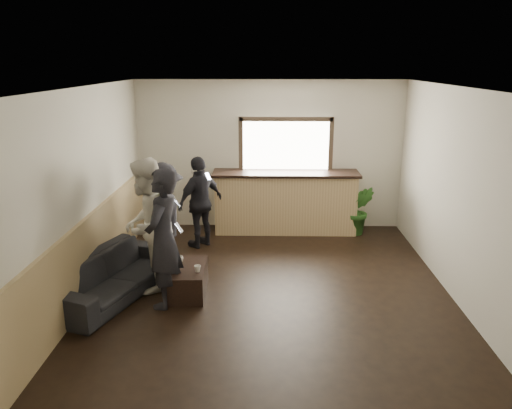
{
  "coord_description": "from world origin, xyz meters",
  "views": [
    {
      "loc": [
        -0.05,
        -6.34,
        3.12
      ],
      "look_at": [
        -0.2,
        0.4,
        1.18
      ],
      "focal_mm": 35.0,
      "sensor_mm": 36.0,
      "label": 1
    }
  ],
  "objects_px": {
    "potted_plant": "(359,210)",
    "person_a": "(163,239)",
    "cup_b": "(197,269)",
    "cup_a": "(179,259)",
    "coffee_table": "(188,280)",
    "person_d": "(200,202)",
    "person_b": "(147,226)",
    "sofa": "(113,275)",
    "person_c": "(164,218)",
    "bar_counter": "(285,198)"
  },
  "relations": [
    {
      "from": "potted_plant",
      "to": "cup_a",
      "type": "bearing_deg",
      "value": -141.06
    },
    {
      "from": "sofa",
      "to": "person_a",
      "type": "relative_size",
      "value": 1.13
    },
    {
      "from": "potted_plant",
      "to": "person_b",
      "type": "distance_m",
      "value": 4.15
    },
    {
      "from": "person_a",
      "to": "person_d",
      "type": "relative_size",
      "value": 1.16
    },
    {
      "from": "person_b",
      "to": "cup_a",
      "type": "bearing_deg",
      "value": 96.15
    },
    {
      "from": "potted_plant",
      "to": "person_d",
      "type": "relative_size",
      "value": 0.59
    },
    {
      "from": "coffee_table",
      "to": "person_b",
      "type": "xyz_separation_m",
      "value": [
        -0.56,
        0.13,
        0.74
      ]
    },
    {
      "from": "cup_a",
      "to": "person_c",
      "type": "relative_size",
      "value": 0.07
    },
    {
      "from": "cup_a",
      "to": "cup_b",
      "type": "bearing_deg",
      "value": -45.83
    },
    {
      "from": "person_c",
      "to": "person_d",
      "type": "relative_size",
      "value": 1.07
    },
    {
      "from": "bar_counter",
      "to": "sofa",
      "type": "xyz_separation_m",
      "value": [
        -2.45,
        -2.79,
        -0.34
      ]
    },
    {
      "from": "potted_plant",
      "to": "person_d",
      "type": "distance_m",
      "value": 2.95
    },
    {
      "from": "sofa",
      "to": "person_a",
      "type": "distance_m",
      "value": 1.02
    },
    {
      "from": "bar_counter",
      "to": "person_a",
      "type": "xyz_separation_m",
      "value": [
        -1.68,
        -3.02,
        0.28
      ]
    },
    {
      "from": "cup_b",
      "to": "potted_plant",
      "type": "bearing_deg",
      "value": 45.55
    },
    {
      "from": "sofa",
      "to": "coffee_table",
      "type": "distance_m",
      "value": 1.02
    },
    {
      "from": "person_a",
      "to": "person_b",
      "type": "relative_size",
      "value": 0.98
    },
    {
      "from": "cup_a",
      "to": "person_a",
      "type": "relative_size",
      "value": 0.06
    },
    {
      "from": "coffee_table",
      "to": "potted_plant",
      "type": "height_order",
      "value": "potted_plant"
    },
    {
      "from": "person_b",
      "to": "person_c",
      "type": "distance_m",
      "value": 0.65
    },
    {
      "from": "cup_a",
      "to": "person_a",
      "type": "distance_m",
      "value": 0.69
    },
    {
      "from": "person_a",
      "to": "person_d",
      "type": "height_order",
      "value": "person_a"
    },
    {
      "from": "potted_plant",
      "to": "person_a",
      "type": "relative_size",
      "value": 0.5
    },
    {
      "from": "bar_counter",
      "to": "person_c",
      "type": "xyz_separation_m",
      "value": [
        -1.9,
        -1.92,
        0.2
      ]
    },
    {
      "from": "cup_a",
      "to": "person_b",
      "type": "relative_size",
      "value": 0.06
    },
    {
      "from": "cup_a",
      "to": "potted_plant",
      "type": "distance_m",
      "value": 3.78
    },
    {
      "from": "cup_a",
      "to": "person_c",
      "type": "height_order",
      "value": "person_c"
    },
    {
      "from": "coffee_table",
      "to": "cup_b",
      "type": "distance_m",
      "value": 0.33
    },
    {
      "from": "potted_plant",
      "to": "person_c",
      "type": "xyz_separation_m",
      "value": [
        -3.26,
        -1.75,
        0.38
      ]
    },
    {
      "from": "person_a",
      "to": "bar_counter",
      "type": "bearing_deg",
      "value": 161.45
    },
    {
      "from": "person_b",
      "to": "person_d",
      "type": "xyz_separation_m",
      "value": [
        0.51,
        1.73,
        -0.15
      ]
    },
    {
      "from": "person_d",
      "to": "bar_counter",
      "type": "bearing_deg",
      "value": 161.72
    },
    {
      "from": "cup_b",
      "to": "person_d",
      "type": "bearing_deg",
      "value": 95.99
    },
    {
      "from": "potted_plant",
      "to": "cup_b",
      "type": "bearing_deg",
      "value": -134.45
    },
    {
      "from": "person_a",
      "to": "person_d",
      "type": "xyz_separation_m",
      "value": [
        0.19,
        2.19,
        -0.13
      ]
    },
    {
      "from": "potted_plant",
      "to": "person_b",
      "type": "relative_size",
      "value": 0.49
    },
    {
      "from": "sofa",
      "to": "cup_a",
      "type": "relative_size",
      "value": 17.34
    },
    {
      "from": "bar_counter",
      "to": "person_d",
      "type": "distance_m",
      "value": 1.71
    },
    {
      "from": "person_a",
      "to": "cup_a",
      "type": "bearing_deg",
      "value": 178.74
    },
    {
      "from": "cup_b",
      "to": "person_d",
      "type": "distance_m",
      "value": 2.07
    },
    {
      "from": "cup_b",
      "to": "cup_a",
      "type": "bearing_deg",
      "value": 134.17
    },
    {
      "from": "cup_b",
      "to": "person_d",
      "type": "height_order",
      "value": "person_d"
    },
    {
      "from": "cup_b",
      "to": "person_a",
      "type": "distance_m",
      "value": 0.65
    },
    {
      "from": "cup_a",
      "to": "cup_b",
      "type": "height_order",
      "value": "cup_a"
    },
    {
      "from": "person_a",
      "to": "person_c",
      "type": "xyz_separation_m",
      "value": [
        -0.22,
        1.1,
        -0.08
      ]
    },
    {
      "from": "sofa",
      "to": "potted_plant",
      "type": "xyz_separation_m",
      "value": [
        3.81,
        2.62,
        0.16
      ]
    },
    {
      "from": "bar_counter",
      "to": "sofa",
      "type": "relative_size",
      "value": 1.3
    },
    {
      "from": "coffee_table",
      "to": "sofa",
      "type": "bearing_deg",
      "value": -174.59
    },
    {
      "from": "cup_b",
      "to": "coffee_table",
      "type": "bearing_deg",
      "value": 134.34
    },
    {
      "from": "coffee_table",
      "to": "cup_b",
      "type": "xyz_separation_m",
      "value": [
        0.16,
        -0.17,
        0.24
      ]
    }
  ]
}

